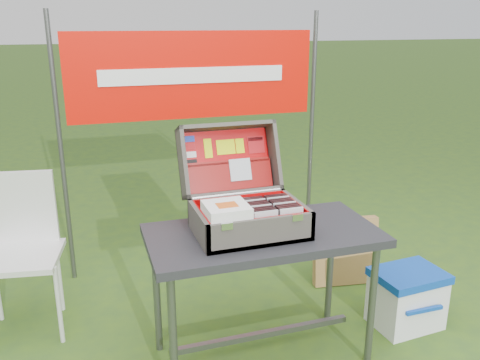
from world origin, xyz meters
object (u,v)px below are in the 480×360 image
object	(u,v)px
table	(262,296)
suitcase	(245,184)
cooler	(407,298)
chair	(22,259)
cardboard_box	(345,251)

from	to	relation	value
table	suitcase	size ratio (longest dim) A/B	2.10
table	suitcase	world-z (taller)	suitcase
cooler	chair	distance (m)	2.09
suitcase	cardboard_box	bearing A→B (deg)	29.59
suitcase	cardboard_box	xyz separation A→B (m)	(0.85, 0.48, -0.69)
table	chair	world-z (taller)	chair
cooler	chair	world-z (taller)	chair
table	suitcase	bearing A→B (deg)	136.88
suitcase	cooler	world-z (taller)	suitcase
cooler	suitcase	bearing A→B (deg)	172.01
table	cooler	size ratio (longest dim) A/B	2.94
table	suitcase	distance (m)	0.57
table	suitcase	xyz separation A→B (m)	(-0.07, 0.07, 0.56)
chair	cardboard_box	bearing A→B (deg)	7.81
table	cardboard_box	world-z (taller)	table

